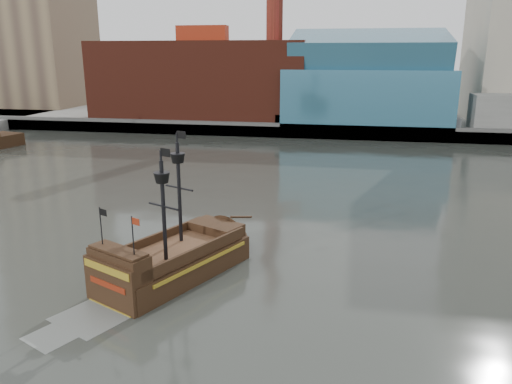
# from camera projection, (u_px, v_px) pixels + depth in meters

# --- Properties ---
(ground) EXTENTS (400.00, 400.00, 0.00)m
(ground) POSITION_uv_depth(u_px,v_px,m) (213.00, 303.00, 30.61)
(ground) COLOR #2B2E28
(ground) RESTS_ON ground
(promenade_far) EXTENTS (220.00, 60.00, 2.00)m
(promenade_far) POSITION_uv_depth(u_px,v_px,m) (319.00, 114.00, 117.33)
(promenade_far) COLOR slate
(promenade_far) RESTS_ON ground
(seawall) EXTENTS (220.00, 1.00, 2.60)m
(seawall) POSITION_uv_depth(u_px,v_px,m) (308.00, 131.00, 89.36)
(seawall) COLOR #4C4C49
(seawall) RESTS_ON ground
(skyline) EXTENTS (149.00, 45.00, 62.00)m
(skyline) POSITION_uv_depth(u_px,v_px,m) (346.00, 4.00, 103.01)
(skyline) COLOR #7E6A4B
(skyline) RESTS_ON promenade_far
(pirate_ship) EXTENTS (9.71, 14.53, 10.54)m
(pirate_ship) POSITION_uv_depth(u_px,v_px,m) (173.00, 264.00, 33.90)
(pirate_ship) COLOR black
(pirate_ship) RESTS_ON ground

